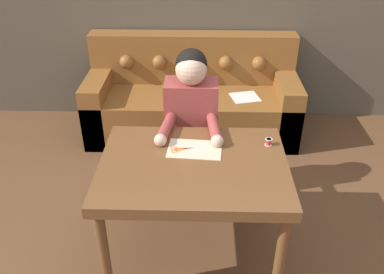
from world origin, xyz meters
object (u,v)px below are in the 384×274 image
scissors (184,149)px  thread_spool (269,142)px  dining_table (194,174)px  couch (193,100)px  person (192,129)px

scissors → thread_spool: size_ratio=5.39×
dining_table → couch: 1.65m
dining_table → person: (-0.03, 0.59, -0.03)m
thread_spool → scissors: bearing=-173.1°
couch → scissors: bearing=-90.7°
dining_table → scissors: bearing=115.4°
couch → thread_spool: 1.56m
scissors → thread_spool: bearing=6.9°
thread_spool → dining_table: bearing=-156.1°
person → couch: bearing=91.1°
couch → scissors: (-0.02, -1.48, 0.40)m
dining_table → person: size_ratio=0.92×
person → scissors: (-0.04, -0.45, 0.12)m
couch → thread_spool: size_ratio=43.85×
thread_spool → person: bearing=142.1°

